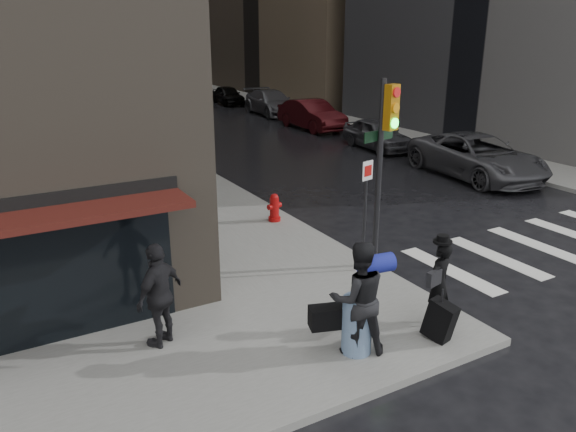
% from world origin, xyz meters
% --- Properties ---
extents(ground, '(140.00, 140.00, 0.00)m').
position_xyz_m(ground, '(0.00, 0.00, 0.00)').
color(ground, black).
rests_on(ground, ground).
extents(sidewalk_left, '(4.00, 50.00, 0.15)m').
position_xyz_m(sidewalk_left, '(0.00, 27.00, 0.07)').
color(sidewalk_left, slate).
rests_on(sidewalk_left, ground).
extents(sidewalk_right, '(3.00, 50.00, 0.15)m').
position_xyz_m(sidewalk_right, '(13.50, 27.00, 0.07)').
color(sidewalk_right, slate).
rests_on(sidewalk_right, ground).
extents(crosswalk, '(8.50, 3.00, 0.01)m').
position_xyz_m(crosswalk, '(7.50, 1.00, 0.00)').
color(crosswalk, silver).
rests_on(crosswalk, ground).
extents(man_overcoat, '(0.94, 1.09, 1.83)m').
position_xyz_m(man_overcoat, '(1.13, -0.97, 0.91)').
color(man_overcoat, black).
rests_on(man_overcoat, ground).
extents(man_jeans, '(1.43, 1.12, 2.06)m').
position_xyz_m(man_jeans, '(-0.72, -0.91, 1.18)').
color(man_jeans, black).
rests_on(man_jeans, ground).
extents(man_greycoat, '(1.19, 1.01, 1.91)m').
position_xyz_m(man_greycoat, '(-3.55, 1.01, 1.11)').
color(man_greycoat, black).
rests_on(man_greycoat, ground).
extents(traffic_light, '(1.06, 0.60, 4.34)m').
position_xyz_m(traffic_light, '(1.89, 1.79, 2.95)').
color(traffic_light, black).
rests_on(traffic_light, ground).
extents(fire_hydrant, '(0.47, 0.36, 0.82)m').
position_xyz_m(fire_hydrant, '(1.35, 5.89, 0.51)').
color(fire_hydrant, '#A1090A').
rests_on(fire_hydrant, ground).
extents(parked_car_0, '(3.31, 6.13, 1.63)m').
position_xyz_m(parked_car_0, '(10.72, 6.92, 0.82)').
color(parked_car_0, '#47474B').
rests_on(parked_car_0, ground).
extents(parked_car_1, '(1.97, 4.28, 1.42)m').
position_xyz_m(parked_car_1, '(10.70, 12.95, 0.71)').
color(parked_car_1, '#3F3F44').
rests_on(parked_car_1, ground).
extents(parked_car_2, '(1.76, 4.96, 1.63)m').
position_xyz_m(parked_car_2, '(10.82, 18.99, 0.81)').
color(parked_car_2, '#390B0E').
rests_on(parked_car_2, ground).
extents(parked_car_3, '(2.57, 5.52, 1.56)m').
position_xyz_m(parked_car_3, '(11.47, 25.02, 0.78)').
color(parked_car_3, '#4C4C51').
rests_on(parked_car_3, ground).
extents(parked_car_4, '(1.91, 4.04, 1.33)m').
position_xyz_m(parked_car_4, '(11.06, 31.06, 0.67)').
color(parked_car_4, black).
rests_on(parked_car_4, ground).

